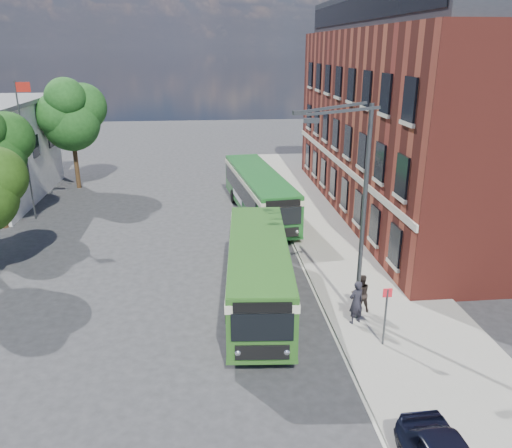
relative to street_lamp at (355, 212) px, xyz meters
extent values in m
plane|color=#2A2A2D|center=(-4.84, 2.00, -4.79)|extent=(120.00, 120.00, 0.00)
cube|color=gray|center=(2.16, 10.00, -4.72)|extent=(6.00, 48.00, 0.15)
cube|color=beige|center=(-0.89, 10.00, -4.79)|extent=(0.12, 48.00, 0.01)
cube|color=maroon|center=(9.16, 14.00, 1.21)|extent=(12.00, 26.00, 12.00)
cube|color=beige|center=(3.12, 14.00, -1.19)|extent=(0.12, 26.00, 0.35)
cube|color=#212329|center=(9.16, 14.00, 8.31)|extent=(10.80, 24.80, 2.20)
cube|color=black|center=(3.73, 14.00, 8.31)|extent=(0.08, 24.00, 1.40)
cylinder|color=#3B3E41|center=(-17.34, 15.00, -0.29)|extent=(0.10, 0.10, 9.00)
cube|color=#9F1A12|center=(-16.89, 15.00, 3.81)|extent=(0.90, 0.02, 0.60)
cylinder|color=#3B3E41|center=(0.36, 0.00, -4.64)|extent=(0.44, 0.44, 0.30)
cylinder|color=#3B3E41|center=(0.36, 0.00, -0.29)|extent=(0.18, 0.18, 9.00)
cube|color=#3B3E41|center=(-0.87, -0.60, 4.01)|extent=(2.58, 0.46, 0.37)
cube|color=#3B3E41|center=(-0.87, 0.60, 4.01)|extent=(2.58, 0.46, 0.37)
cube|color=#3B3E41|center=(-2.11, -1.08, 3.76)|extent=(0.55, 0.22, 0.16)
cube|color=#3B3E41|center=(-2.11, 1.08, 3.76)|extent=(0.55, 0.22, 0.16)
cylinder|color=#3B3E41|center=(0.76, -2.20, -3.54)|extent=(0.08, 0.08, 2.50)
cube|color=red|center=(0.76, -2.20, -2.44)|extent=(0.35, 0.04, 0.35)
cube|color=#2D5F20|center=(-3.65, 1.62, -3.02)|extent=(3.29, 10.29, 2.45)
cube|color=#2D5F20|center=(-3.65, 1.62, -4.29)|extent=(3.34, 10.33, 0.14)
cube|color=black|center=(-4.90, 2.02, -2.89)|extent=(0.74, 8.30, 1.10)
cube|color=black|center=(-2.35, 1.82, -2.89)|extent=(0.74, 8.30, 1.10)
cube|color=beige|center=(-3.65, 1.62, -2.19)|extent=(3.36, 10.35, 0.32)
cube|color=#2D5F20|center=(-3.65, 1.62, -1.83)|extent=(3.19, 10.18, 0.12)
cube|color=black|center=(-4.05, -3.46, -2.84)|extent=(2.15, 0.25, 1.05)
cube|color=black|center=(-4.05, -3.47, -2.09)|extent=(2.00, 0.24, 0.38)
cube|color=black|center=(-4.05, -3.47, -3.84)|extent=(1.90, 0.23, 0.55)
sphere|color=silver|center=(-4.90, -3.38, -3.84)|extent=(0.26, 0.26, 0.26)
sphere|color=silver|center=(-3.20, -3.52, -3.84)|extent=(0.26, 0.26, 0.26)
cube|color=black|center=(-3.24, 6.69, -2.79)|extent=(2.00, 0.24, 0.90)
cube|color=white|center=(-4.85, 2.72, -3.64)|extent=(0.29, 3.19, 0.45)
cylinder|color=black|center=(-5.07, -1.54, -4.29)|extent=(0.36, 1.02, 1.00)
cylinder|color=black|center=(-2.74, -1.73, -4.29)|extent=(0.36, 1.02, 1.00)
cylinder|color=black|center=(-4.63, 3.96, -4.29)|extent=(0.36, 1.02, 1.00)
cylinder|color=black|center=(-2.30, 3.78, -4.29)|extent=(0.36, 1.02, 1.00)
cube|color=#1A5A20|center=(-2.28, 14.22, -3.02)|extent=(3.92, 12.37, 2.45)
cube|color=#1A5A20|center=(-2.28, 14.22, -4.29)|extent=(3.96, 12.41, 0.14)
cube|color=black|center=(-3.58, 14.36, -2.89)|extent=(1.30, 10.29, 1.10)
cube|color=black|center=(-1.04, 14.67, -2.89)|extent=(1.30, 10.29, 1.10)
cube|color=beige|center=(-2.28, 14.22, -2.19)|extent=(3.99, 12.43, 0.32)
cube|color=#1A5A20|center=(-2.28, 14.22, -1.83)|extent=(3.81, 12.26, 0.12)
cube|color=black|center=(-1.56, 8.15, -2.84)|extent=(2.14, 0.33, 1.05)
cube|color=black|center=(-1.55, 8.14, -2.09)|extent=(2.00, 0.32, 0.38)
cube|color=black|center=(-1.55, 8.14, -3.84)|extent=(1.90, 0.30, 0.55)
sphere|color=silver|center=(-2.40, 8.06, -3.84)|extent=(0.26, 0.26, 0.26)
sphere|color=silver|center=(-0.71, 8.26, -3.84)|extent=(0.26, 0.26, 0.26)
cube|color=black|center=(-3.00, 20.28, -2.79)|extent=(2.00, 0.32, 0.90)
cube|color=white|center=(-3.68, 15.06, -3.64)|extent=(0.42, 3.18, 0.45)
cylinder|color=black|center=(-2.93, 9.83, -4.29)|extent=(0.40, 1.03, 1.00)
cylinder|color=black|center=(-0.61, 10.11, -4.29)|extent=(0.40, 1.03, 1.00)
cylinder|color=black|center=(-3.83, 17.33, -4.29)|extent=(0.40, 1.03, 1.00)
cylinder|color=black|center=(-1.50, 17.61, -4.29)|extent=(0.40, 1.03, 1.00)
imported|color=black|center=(0.15, -0.53, -3.70)|extent=(0.81, 0.67, 1.88)
imported|color=black|center=(0.63, 0.38, -3.79)|extent=(0.88, 0.71, 1.71)
cylinder|color=#372414|center=(-18.71, 13.42, -3.14)|extent=(0.36, 0.36, 3.29)
sphere|color=#173C12|center=(-17.96, 14.02, 0.83)|extent=(3.29, 3.29, 3.29)
cylinder|color=#372414|center=(-16.24, 22.82, -2.91)|extent=(0.36, 0.36, 3.77)
sphere|color=#1B4919|center=(-16.24, 22.82, 0.52)|extent=(4.45, 4.45, 4.45)
sphere|color=#1B4919|center=(-15.38, 23.50, 1.63)|extent=(3.77, 3.77, 3.77)
sphere|color=#1B4919|center=(-17.01, 22.22, 1.21)|extent=(3.43, 3.43, 3.43)
sphere|color=#1B4919|center=(-16.24, 21.96, 2.49)|extent=(3.08, 3.08, 3.08)
camera|label=1|loc=(-5.77, -18.15, 6.15)|focal=35.00mm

